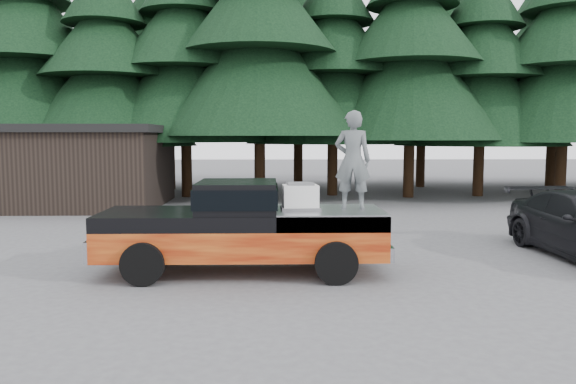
{
  "coord_description": "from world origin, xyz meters",
  "views": [
    {
      "loc": [
        -0.34,
        -11.23,
        2.83
      ],
      "look_at": [
        -0.06,
        0.0,
        1.73
      ],
      "focal_mm": 35.0,
      "sensor_mm": 36.0,
      "label": 1
    }
  ],
  "objects_px": {
    "man_on_bed": "(353,160)",
    "air_compressor": "(300,198)",
    "pickup_truck": "(243,241)",
    "utility_building": "(63,166)"
  },
  "relations": [
    {
      "from": "man_on_bed",
      "to": "air_compressor",
      "type": "bearing_deg",
      "value": 14.49
    },
    {
      "from": "air_compressor",
      "to": "man_on_bed",
      "type": "relative_size",
      "value": 0.35
    },
    {
      "from": "pickup_truck",
      "to": "man_on_bed",
      "type": "height_order",
      "value": "man_on_bed"
    },
    {
      "from": "air_compressor",
      "to": "man_on_bed",
      "type": "xyz_separation_m",
      "value": [
        1.09,
        0.09,
        0.78
      ]
    },
    {
      "from": "pickup_truck",
      "to": "utility_building",
      "type": "distance_m",
      "value": 14.17
    },
    {
      "from": "pickup_truck",
      "to": "air_compressor",
      "type": "relative_size",
      "value": 8.34
    },
    {
      "from": "air_compressor",
      "to": "utility_building",
      "type": "distance_m",
      "value": 14.86
    },
    {
      "from": "pickup_truck",
      "to": "man_on_bed",
      "type": "relative_size",
      "value": 2.93
    },
    {
      "from": "air_compressor",
      "to": "man_on_bed",
      "type": "bearing_deg",
      "value": 1.36
    },
    {
      "from": "utility_building",
      "to": "air_compressor",
      "type": "bearing_deg",
      "value": -51.75
    }
  ]
}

